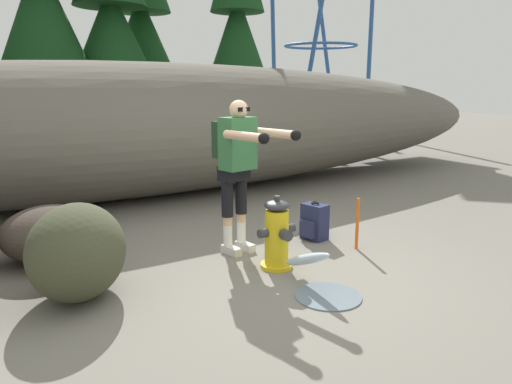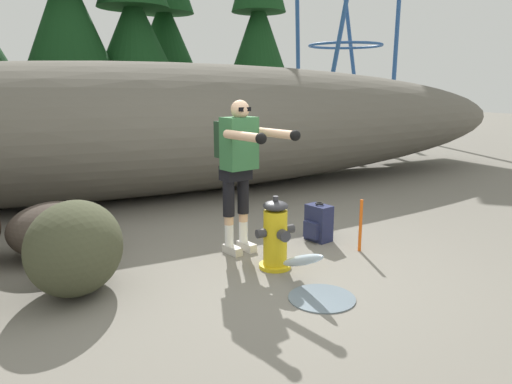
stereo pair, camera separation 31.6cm
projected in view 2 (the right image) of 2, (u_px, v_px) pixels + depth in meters
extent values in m
cube|color=slate|center=(271.00, 275.00, 4.81)|extent=(56.00, 56.00, 0.04)
ellipsoid|color=#666056|center=(152.00, 129.00, 8.17)|extent=(16.49, 3.20, 2.23)
cylinder|color=gold|center=(275.00, 266.00, 4.94)|extent=(0.33, 0.33, 0.04)
cylinder|color=gold|center=(275.00, 238.00, 4.87)|extent=(0.24, 0.24, 0.57)
ellipsoid|color=#333338|center=(275.00, 206.00, 4.80)|extent=(0.26, 0.26, 0.10)
cylinder|color=#333338|center=(276.00, 199.00, 4.78)|extent=(0.06, 0.06, 0.05)
cylinder|color=#333338|center=(261.00, 234.00, 4.78)|extent=(0.09, 0.09, 0.09)
cylinder|color=#333338|center=(289.00, 229.00, 4.93)|extent=(0.09, 0.09, 0.09)
cylinder|color=#333338|center=(284.00, 236.00, 4.71)|extent=(0.11, 0.09, 0.11)
ellipsoid|color=silver|center=(302.00, 260.00, 4.45)|extent=(0.10, 0.70, 0.38)
cylinder|color=slate|center=(322.00, 298.00, 4.22)|extent=(0.60, 0.60, 0.01)
cube|color=beige|center=(247.00, 246.00, 5.46)|extent=(0.15, 0.27, 0.09)
cylinder|color=white|center=(243.00, 231.00, 5.47)|extent=(0.10, 0.10, 0.24)
cylinder|color=#DBAD89|center=(243.00, 217.00, 5.43)|extent=(0.10, 0.10, 0.10)
cylinder|color=black|center=(243.00, 195.00, 5.37)|extent=(0.13, 0.13, 0.43)
cube|color=beige|center=(232.00, 250.00, 5.34)|extent=(0.15, 0.27, 0.09)
cylinder|color=white|center=(229.00, 235.00, 5.35)|extent=(0.10, 0.10, 0.24)
cylinder|color=#DBAD89|center=(229.00, 220.00, 5.31)|extent=(0.10, 0.10, 0.10)
cylinder|color=black|center=(229.00, 197.00, 5.25)|extent=(0.13, 0.13, 0.43)
cube|color=black|center=(236.00, 173.00, 5.26)|extent=(0.35, 0.26, 0.16)
cube|color=#336B3D|center=(239.00, 143.00, 5.13)|extent=(0.40, 0.30, 0.56)
cube|color=#1E3823|center=(228.00, 139.00, 5.28)|extent=(0.31, 0.21, 0.40)
sphere|color=#DBAD89|center=(240.00, 109.00, 5.04)|extent=(0.20, 0.20, 0.20)
cube|color=black|center=(245.00, 109.00, 4.97)|extent=(0.15, 0.05, 0.04)
cylinder|color=#DBAD89|center=(277.00, 133.00, 4.96)|extent=(0.20, 0.59, 0.09)
sphere|color=black|center=(295.00, 136.00, 4.75)|extent=(0.11, 0.11, 0.11)
cylinder|color=#DBAD89|center=(244.00, 136.00, 4.69)|extent=(0.20, 0.59, 0.09)
sphere|color=black|center=(261.00, 139.00, 4.48)|extent=(0.11, 0.11, 0.11)
cube|color=#23284C|center=(319.00, 223.00, 5.77)|extent=(0.26, 0.34, 0.44)
cube|color=#23284C|center=(311.00, 230.00, 5.70)|extent=(0.10, 0.22, 0.20)
torus|color=black|center=(319.00, 204.00, 5.72)|extent=(0.10, 0.10, 0.02)
cube|color=black|center=(330.00, 223.00, 5.78)|extent=(0.04, 0.06, 0.37)
cube|color=black|center=(320.00, 220.00, 5.90)|extent=(0.04, 0.06, 0.37)
ellipsoid|color=#40422D|center=(75.00, 247.00, 4.28)|extent=(1.19, 1.31, 0.85)
ellipsoid|color=#433932|center=(56.00, 230.00, 5.22)|extent=(1.19, 1.15, 0.60)
cylinder|color=#47331E|center=(76.00, 132.00, 12.35)|extent=(0.34, 0.34, 1.35)
cone|color=#143D19|center=(68.00, 33.00, 11.82)|extent=(2.83, 2.83, 3.52)
cylinder|color=#47331E|center=(140.00, 132.00, 13.25)|extent=(0.35, 0.35, 1.17)
cone|color=#143D19|center=(135.00, 50.00, 12.78)|extent=(2.92, 2.92, 3.21)
cylinder|color=#47331E|center=(168.00, 126.00, 15.21)|extent=(0.34, 0.34, 1.17)
cone|color=#143D19|center=(165.00, 52.00, 14.72)|extent=(2.82, 2.82, 3.38)
cylinder|color=#47331E|center=(259.00, 130.00, 14.10)|extent=(0.28, 0.28, 1.14)
cone|color=#143D19|center=(259.00, 52.00, 13.62)|extent=(2.36, 2.36, 3.26)
cylinder|color=#285193|center=(351.00, 49.00, 20.27)|extent=(0.97, 0.97, 6.75)
cylinder|color=#285193|center=(298.00, 47.00, 19.07)|extent=(0.97, 0.97, 6.75)
cylinder|color=#285193|center=(396.00, 44.00, 17.96)|extent=(0.97, 0.97, 6.75)
cylinder|color=#285193|center=(339.00, 41.00, 16.75)|extent=(0.97, 0.97, 6.75)
torus|color=#285193|center=(346.00, 45.00, 18.51)|extent=(2.88, 2.88, 0.10)
cylinder|color=#E55914|center=(361.00, 226.00, 5.38)|extent=(0.04, 0.04, 0.60)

